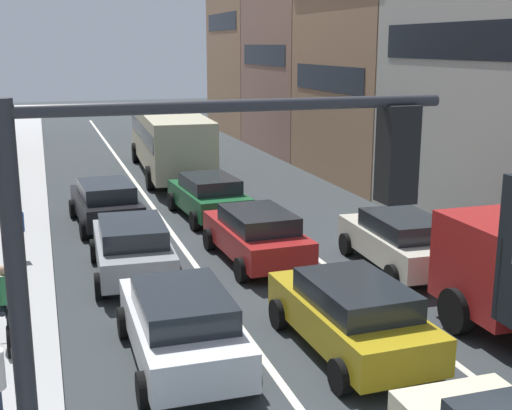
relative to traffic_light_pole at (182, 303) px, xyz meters
The scene contains 15 objects.
sidewalk_left 20.46m from the traffic_light_pole, 96.42° to the left, with size 2.60×64.00×0.14m, color #A9A9A9.
lane_stripe_left 20.53m from the traffic_light_pole, 82.17° to the left, with size 0.16×60.00×0.01m, color silver.
lane_stripe_right 21.26m from the traffic_light_pole, 72.90° to the left, with size 0.16×60.00×0.01m, color silver.
building_row_right 27.74m from the traffic_light_pole, 58.80° to the left, with size 7.20×43.90×13.63m.
traffic_light_pole is the anchor object (origin of this frame).
sedan_centre_lane_second 8.06m from the traffic_light_pole, 53.20° to the left, with size 2.17×4.35×1.49m.
wagon_left_lane_second 7.27m from the traffic_light_pole, 79.15° to the left, with size 2.08×4.31×1.49m.
hatchback_centre_lane_third 13.07m from the traffic_light_pole, 69.57° to the left, with size 2.20×4.37×1.49m.
sedan_left_lane_third 12.17m from the traffic_light_pole, 84.99° to the left, with size 2.20×4.37×1.49m.
coupe_centre_lane_fourth 17.88m from the traffic_light_pole, 75.70° to the left, with size 2.28×4.40×1.49m.
sedan_left_lane_fourth 17.36m from the traffic_light_pole, 87.08° to the left, with size 2.27×4.40×1.49m.
sedan_right_lane_behind_truck 13.26m from the traffic_light_pole, 52.09° to the left, with size 2.20×4.37×1.49m.
bus_mid_queue_primary 25.92m from the traffic_light_pole, 79.85° to the left, with size 3.19×10.61×2.90m.
cyclist_on_sidewalk 8.86m from the traffic_light_pole, 103.03° to the left, with size 0.50×1.73×1.72m.
pedestrian_mid_sidewalk 14.30m from the traffic_light_pole, 97.72° to the left, with size 0.53×0.34×1.66m.
Camera 1 is at (-5.44, -5.10, 5.86)m, focal length 47.45 mm.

